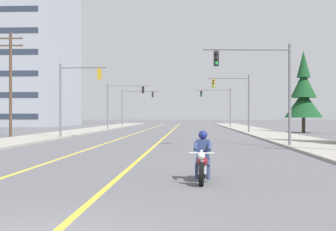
% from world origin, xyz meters
% --- Properties ---
extents(lane_stripe_center, '(0.16, 100.00, 0.01)m').
position_xyz_m(lane_stripe_center, '(0.15, 45.00, 0.00)').
color(lane_stripe_center, yellow).
rests_on(lane_stripe_center, ground).
extents(lane_stripe_left, '(0.16, 100.00, 0.01)m').
position_xyz_m(lane_stripe_left, '(-3.36, 45.00, 0.00)').
color(lane_stripe_left, yellow).
rests_on(lane_stripe_left, ground).
extents(sidewalk_kerb_right, '(4.40, 110.00, 0.14)m').
position_xyz_m(sidewalk_kerb_right, '(10.15, 40.00, 0.07)').
color(sidewalk_kerb_right, '#9E998E').
rests_on(sidewalk_kerb_right, ground).
extents(sidewalk_kerb_left, '(4.40, 110.00, 0.14)m').
position_xyz_m(sidewalk_kerb_left, '(-10.15, 40.00, 0.07)').
color(sidewalk_kerb_left, '#9E998E').
rests_on(sidewalk_kerb_left, ground).
extents(motorcycle_with_rider, '(0.70, 2.19, 1.46)m').
position_xyz_m(motorcycle_with_rider, '(2.69, 6.42, 0.59)').
color(motorcycle_with_rider, black).
rests_on(motorcycle_with_rider, ground).
extents(traffic_signal_near_right, '(5.29, 0.64, 6.20)m').
position_xyz_m(traffic_signal_near_right, '(6.81, 20.77, 4.12)').
color(traffic_signal_near_right, slate).
rests_on(traffic_signal_near_right, ground).
extents(traffic_signal_near_left, '(3.97, 0.41, 6.20)m').
position_xyz_m(traffic_signal_near_left, '(-7.27, 30.45, 4.04)').
color(traffic_signal_near_left, slate).
rests_on(traffic_signal_near_left, ground).
extents(traffic_signal_mid_right, '(4.53, 0.56, 6.20)m').
position_xyz_m(traffic_signal_mid_right, '(7.34, 41.67, 4.08)').
color(traffic_signal_mid_right, slate).
rests_on(traffic_signal_mid_right, ground).
extents(traffic_signal_mid_left, '(5.65, 0.37, 6.20)m').
position_xyz_m(traffic_signal_mid_left, '(-6.95, 53.48, 4.14)').
color(traffic_signal_mid_left, slate).
rests_on(traffic_signal_mid_left, ground).
extents(traffic_signal_far_right, '(5.41, 0.37, 6.20)m').
position_xyz_m(traffic_signal_far_right, '(7.12, 64.29, 4.13)').
color(traffic_signal_far_right, slate).
rests_on(traffic_signal_far_right, ground).
extents(traffic_signal_far_left, '(5.94, 0.40, 6.20)m').
position_xyz_m(traffic_signal_far_left, '(-6.90, 66.93, 4.16)').
color(traffic_signal_far_left, slate).
rests_on(traffic_signal_far_left, ground).
extents(utility_pole_left_near, '(2.25, 0.26, 9.22)m').
position_xyz_m(utility_pole_left_near, '(-13.73, 33.36, 4.99)').
color(utility_pole_left_near, '#4C3828').
rests_on(utility_pole_left_near, ground).
extents(conifer_tree_right_verge_far, '(4.07, 4.07, 8.96)m').
position_xyz_m(conifer_tree_right_verge_far, '(14.74, 43.40, 4.11)').
color(conifer_tree_right_verge_far, '#423023').
rests_on(conifer_tree_right_verge_far, ground).
extents(apartment_building_far_left_block, '(22.98, 21.90, 28.25)m').
position_xyz_m(apartment_building_far_left_block, '(-31.59, 76.16, 14.13)').
color(apartment_building_far_left_block, '#999EA8').
rests_on(apartment_building_far_left_block, ground).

